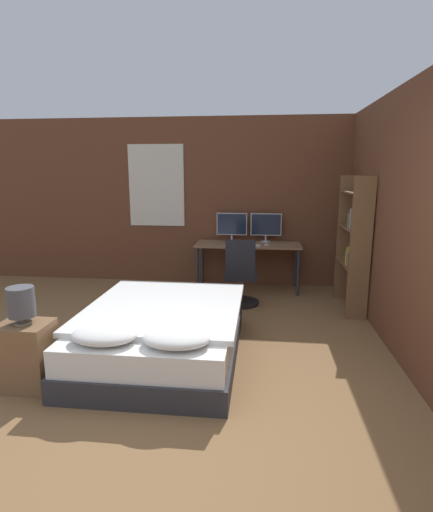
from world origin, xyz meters
The scene contains 13 objects.
ground_plane centered at (0.00, 0.00, 0.00)m, with size 20.00×20.00×0.00m, color brown.
wall_back centered at (-0.02, 4.10, 1.35)m, with size 12.00×0.08×2.70m.
wall_side_right centered at (1.77, 1.50, 1.35)m, with size 0.06×12.00×2.70m.
bed centered at (-0.59, 1.24, 0.26)m, with size 1.53×1.99×0.59m.
nightstand centered at (-1.61, 0.54, 0.29)m, with size 0.43×0.35×0.58m.
bedside_lamp centered at (-1.61, 0.54, 0.77)m, with size 0.22×0.22×0.32m.
desk centered at (0.17, 3.73, 0.65)m, with size 1.63×0.61×0.74m.
monitor_left centered at (-0.10, 3.93, 1.00)m, with size 0.49×0.16×0.46m.
monitor_right centered at (0.45, 3.93, 1.00)m, with size 0.49×0.16×0.46m.
keyboard centered at (0.17, 3.53, 0.75)m, with size 0.39×0.13×0.02m.
computer_mouse centered at (0.46, 3.53, 0.76)m, with size 0.07×0.05×0.04m.
office_chair centered at (0.11, 2.94, 0.37)m, with size 0.52×0.52×0.95m.
bookshelf centered at (1.59, 2.88, 0.99)m, with size 0.26×0.88×1.79m.
Camera 1 is at (0.38, -2.43, 1.84)m, focal length 28.00 mm.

